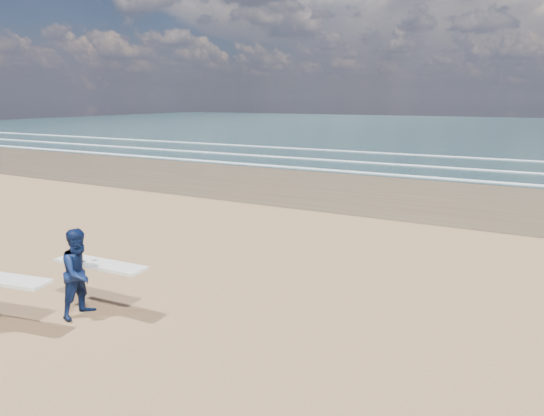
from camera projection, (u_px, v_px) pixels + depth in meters
The scene contains 1 object.
surfer_far at pixel (82, 272), 10.19m from camera, with size 2.22×1.14×1.90m.
Camera 1 is at (7.87, -5.77, 4.54)m, focal length 32.00 mm.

